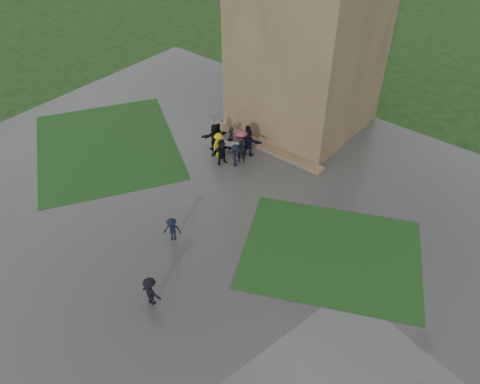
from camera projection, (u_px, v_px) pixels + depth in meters
The scene contains 9 objects.
ground at pixel (148, 234), 25.35m from camera, with size 120.00×120.00×0.00m, color black.
plaza at pixel (174, 214), 26.54m from camera, with size 34.00×34.00×0.02m, color #363634.
lawn_inset_left at pixel (107, 146), 31.86m from camera, with size 11.00×9.00×0.01m, color #143613.
lawn_inset_right at pixel (331, 253), 24.20m from camera, with size 9.00×7.00×0.01m, color #143613.
tower_plinth at pixel (265, 146), 31.60m from camera, with size 9.00×0.80×0.22m, color brown.
bench at pixel (228, 147), 31.01m from camera, with size 1.38×0.92×0.77m.
visitor_cluster at pixel (228, 141), 30.43m from camera, with size 3.79×3.96×2.58m.
pedestrian_mid at pixel (172, 229), 24.54m from camera, with size 0.94×0.48×1.45m, color black.
pedestrian_near at pixel (151, 291), 21.29m from camera, with size 1.05×0.54×1.63m, color black.
Camera 1 is at (15.30, -10.87, 17.91)m, focal length 35.00 mm.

